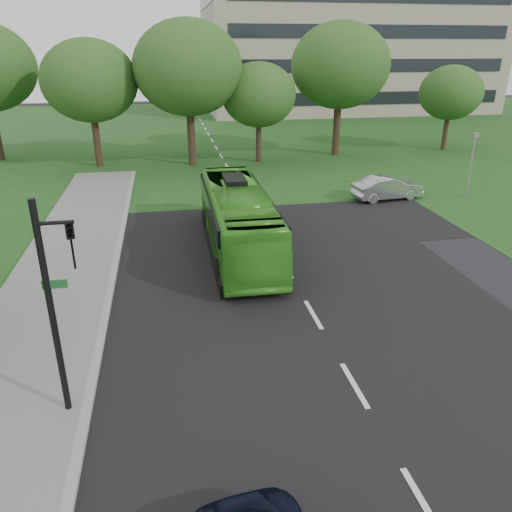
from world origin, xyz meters
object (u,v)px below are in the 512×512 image
at_px(office_building, 347,18).
at_px(tree_park_a, 90,81).
at_px(sedan, 387,188).
at_px(tree_park_b, 188,68).
at_px(tree_park_c, 259,95).
at_px(camera_pole, 472,156).
at_px(tree_park_e, 451,93).
at_px(traffic_light, 57,296).
at_px(tree_park_d, 340,66).
at_px(bus, 238,219).

distance_m(office_building, tree_park_a, 47.07).
bearing_deg(sedan, tree_park_b, 35.00).
distance_m(tree_park_c, sedan, 14.11).
xyz_separation_m(office_building, tree_park_b, (-24.57, -34.89, -5.29)).
xyz_separation_m(office_building, camera_pole, (-8.33, -47.16, -9.97)).
height_order(tree_park_b, sedan, tree_park_b).
relative_size(tree_park_a, tree_park_e, 1.28).
bearing_deg(tree_park_a, traffic_light, -85.24).
xyz_separation_m(tree_park_d, sedan, (-1.40, -13.94, -6.53)).
height_order(office_building, tree_park_e, office_building).
height_order(tree_park_c, traffic_light, tree_park_c).
xyz_separation_m(tree_park_a, sedan, (18.31, -12.67, -5.62)).
bearing_deg(office_building, sedan, -106.05).
xyz_separation_m(tree_park_a, tree_park_c, (12.58, -0.58, -1.12)).
height_order(tree_park_e, bus, tree_park_e).
xyz_separation_m(tree_park_d, bus, (-11.56, -20.60, -5.77)).
height_order(tree_park_a, camera_pole, tree_park_a).
relative_size(bus, traffic_light, 1.88).
relative_size(tree_park_a, tree_park_d, 0.87).
bearing_deg(tree_park_d, tree_park_b, -170.94).
bearing_deg(office_building, bus, -113.84).
distance_m(tree_park_d, camera_pole, 15.48).
bearing_deg(tree_park_e, tree_park_a, -176.80).
relative_size(tree_park_d, bus, 1.01).
bearing_deg(tree_park_d, tree_park_e, 2.29).
xyz_separation_m(tree_park_a, bus, (8.15, -19.33, -4.86)).
bearing_deg(tree_park_c, tree_park_e, 7.36).
bearing_deg(camera_pole, tree_park_e, 53.24).
height_order(bus, camera_pole, camera_pole).
relative_size(tree_park_e, sedan, 1.68).
bearing_deg(tree_park_b, camera_pole, -37.07).
xyz_separation_m(tree_park_c, camera_pole, (10.87, -12.41, -2.68)).
bearing_deg(camera_pole, tree_park_a, 138.85).
distance_m(office_building, tree_park_c, 40.37).
height_order(office_building, sedan, office_building).
bearing_deg(office_building, traffic_light, -114.72).
distance_m(tree_park_b, tree_park_c, 5.73).
relative_size(office_building, tree_park_b, 3.75).
xyz_separation_m(office_building, traffic_light, (-29.33, -63.69, -9.19)).
bearing_deg(tree_park_d, tree_park_a, -176.31).
xyz_separation_m(tree_park_b, camera_pole, (16.24, -12.27, -4.67)).
distance_m(sedan, traffic_light, 23.28).
relative_size(office_building, bus, 3.78).
distance_m(tree_park_a, tree_park_c, 12.64).
distance_m(tree_park_b, bus, 19.49).
bearing_deg(bus, traffic_light, -118.84).
height_order(tree_park_a, tree_park_e, tree_park_a).
relative_size(bus, sedan, 2.45).
bearing_deg(traffic_light, tree_park_c, 57.87).
distance_m(tree_park_a, tree_park_d, 19.77).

